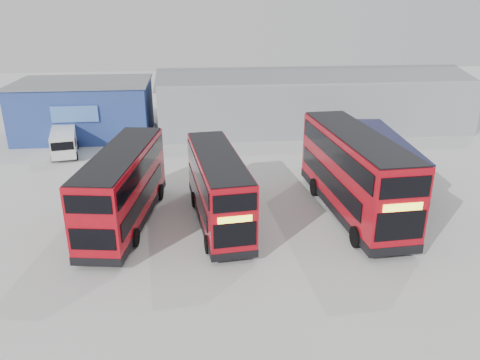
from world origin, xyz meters
TOP-DOWN VIEW (x-y plane):
  - ground_plane at (0.00, 0.00)m, footprint 120.00×120.00m
  - office_block at (-14.00, 17.99)m, footprint 12.30×8.32m
  - maintenance_shed at (8.00, 20.00)m, footprint 30.50×12.00m
  - double_decker_left at (-7.95, -1.68)m, footprint 4.09×10.70m
  - double_decker_centre at (-2.60, -2.00)m, footprint 3.42×10.06m
  - double_decker_right at (5.54, -1.52)m, footprint 3.61×11.99m
  - single_decker_blue at (9.54, 3.76)m, footprint 3.58×11.55m
  - panel_van at (-14.65, 11.86)m, footprint 2.78×5.01m

SIDE VIEW (x-z plane):
  - ground_plane at x=0.00m, z-range 0.00..0.00m
  - panel_van at x=-14.65m, z-range 0.12..2.19m
  - single_decker_blue at x=9.54m, z-range -0.01..3.07m
  - double_decker_centre at x=-2.60m, z-range -0.01..4.17m
  - double_decker_left at x=-7.95m, z-range -0.01..4.42m
  - double_decker_right at x=5.54m, z-range -0.01..4.99m
  - office_block at x=-14.00m, z-range 0.02..5.14m
  - maintenance_shed at x=8.00m, z-range -0.34..5.55m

